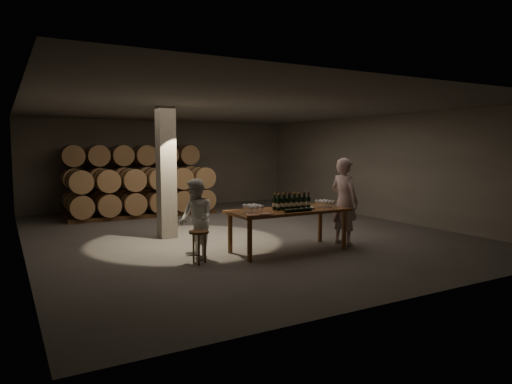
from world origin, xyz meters
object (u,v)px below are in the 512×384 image
tasting_table (288,214)px  stool (199,237)px  bottle_cluster (292,203)px  plate (307,208)px  notebook_near (262,214)px  person_woman (196,219)px  person_man (344,202)px

tasting_table → stool: 2.11m
bottle_cluster → plate: bottle_cluster is taller
stool → bottle_cluster: bearing=3.0°
notebook_near → person_woman: (-1.08, 0.76, -0.11)m
tasting_table → stool: (-2.09, -0.09, -0.28)m
bottle_cluster → plate: (0.39, -0.03, -0.12)m
tasting_table → notebook_near: size_ratio=9.36×
plate → stool: 2.62m
bottle_cluster → notebook_near: size_ratio=3.13×
tasting_table → person_woman: (-1.99, 0.31, 0.01)m
notebook_near → bottle_cluster: bearing=38.1°
person_man → stool: bearing=80.1°
person_man → tasting_table: bearing=76.9°
person_man → plate: bearing=75.5°
tasting_table → bottle_cluster: 0.26m
person_man → person_woman: person_man is taller
plate → person_woman: person_woman is taller
bottle_cluster → stool: (-2.20, -0.12, -0.51)m
stool → plate: bearing=1.9°
stool → person_man: size_ratio=0.32×
plate → notebook_near: size_ratio=1.11×
person_man → person_woman: bearing=73.6°
plate → stool: size_ratio=0.49×
notebook_near → tasting_table: bearing=39.1°
stool → person_man: (3.56, 0.01, 0.47)m
plate → person_woman: (-2.49, 0.31, -0.11)m
tasting_table → plate: bearing=-0.4°
stool → person_man: person_man is taller
stool → notebook_near: bearing=-17.0°
tasting_table → person_man: person_man is taller
tasting_table → plate: size_ratio=8.42×
tasting_table → notebook_near: bearing=-153.6°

